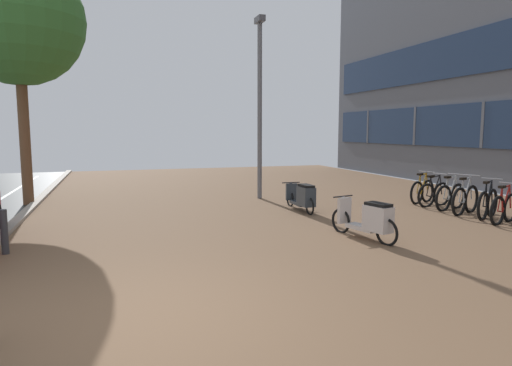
% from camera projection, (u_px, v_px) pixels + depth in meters
% --- Properties ---
extents(ground, '(21.00, 40.00, 0.13)m').
position_uv_depth(ground, '(262.00, 308.00, 5.36)').
color(ground, '#232727').
extents(bicycle_rack_01, '(1.29, 0.55, 0.96)m').
position_uv_depth(bicycle_rack_01, '(504.00, 209.00, 10.18)').
color(bicycle_rack_01, black).
rests_on(bicycle_rack_01, ground).
extents(bicycle_rack_02, '(1.27, 0.70, 1.00)m').
position_uv_depth(bicycle_rack_02, '(488.00, 204.00, 10.80)').
color(bicycle_rack_02, black).
rests_on(bicycle_rack_02, ground).
extents(bicycle_rack_03, '(1.36, 0.62, 1.03)m').
position_uv_depth(bicycle_rack_03, '(465.00, 200.00, 11.34)').
color(bicycle_rack_03, black).
rests_on(bicycle_rack_03, ground).
extents(bicycle_rack_04, '(1.36, 0.55, 1.00)m').
position_uv_depth(bicycle_rack_04, '(450.00, 197.00, 11.93)').
color(bicycle_rack_04, black).
rests_on(bicycle_rack_04, ground).
extents(bicycle_rack_05, '(1.30, 0.48, 0.96)m').
position_uv_depth(bicycle_rack_05, '(434.00, 194.00, 12.50)').
color(bicycle_rack_05, black).
rests_on(bicycle_rack_05, ground).
extents(bicycle_rack_06, '(1.23, 0.58, 0.96)m').
position_uv_depth(bicycle_rack_06, '(422.00, 191.00, 13.09)').
color(bicycle_rack_06, black).
rests_on(bicycle_rack_06, ground).
extents(scooter_near, '(0.70, 1.73, 0.81)m').
position_uv_depth(scooter_near, '(369.00, 219.00, 8.58)').
color(scooter_near, black).
rests_on(scooter_near, ground).
extents(scooter_mid, '(0.52, 1.81, 0.77)m').
position_uv_depth(scooter_mid, '(303.00, 197.00, 11.61)').
color(scooter_mid, black).
rests_on(scooter_mid, ground).
extents(lamp_post, '(0.20, 0.52, 5.55)m').
position_uv_depth(lamp_post, '(260.00, 99.00, 13.60)').
color(lamp_post, slate).
rests_on(lamp_post, ground).
extents(street_tree, '(3.61, 3.61, 6.98)m').
position_uv_depth(street_tree, '(18.00, 20.00, 12.23)').
color(street_tree, brown).
rests_on(street_tree, ground).
extents(bollard_far, '(0.12, 0.12, 0.78)m').
position_uv_depth(bollard_far, '(4.00, 232.00, 7.60)').
color(bollard_far, '#38383D').
rests_on(bollard_far, ground).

